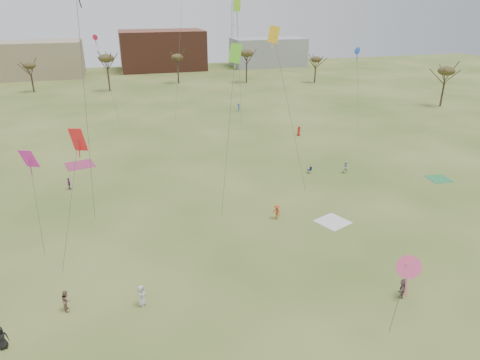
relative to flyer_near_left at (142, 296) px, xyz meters
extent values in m
plane|color=#39581B|center=(10.19, -3.17, -0.86)|extent=(260.00, 260.00, 0.00)
imported|color=#BBBBBB|center=(0.00, 0.00, 0.00)|extent=(0.92, 1.00, 1.71)
imported|color=#916D5C|center=(-5.37, 0.99, -0.01)|extent=(0.74, 0.90, 1.69)
imported|color=brown|center=(19.42, -4.52, -0.06)|extent=(1.34, 1.42, 1.60)
imported|color=black|center=(-9.17, -1.93, -0.01)|extent=(0.95, 0.75, 1.70)
imported|color=#BB4E23|center=(14.59, 10.29, -0.06)|extent=(0.99, 1.18, 1.59)
imported|color=#883985|center=(-6.91, 24.24, -0.11)|extent=(0.48, 0.91, 1.49)
imported|color=silver|center=(27.79, 19.76, 0.00)|extent=(1.04, 1.05, 1.71)
imported|color=red|center=(28.52, 37.19, -0.04)|extent=(0.92, 0.76, 1.63)
imported|color=#2333A0|center=(23.35, 56.21, -0.07)|extent=(0.96, 1.17, 1.58)
cube|color=white|center=(19.96, 7.97, -0.85)|extent=(3.79, 3.79, 0.03)
cube|color=#A1315A|center=(-6.19, 32.62, -0.85)|extent=(4.38, 4.38, 0.03)
cube|color=#2F824B|center=(38.36, 14.70, -0.85)|extent=(2.89, 2.89, 0.03)
cube|color=#151E3B|center=(23.21, 21.14, -0.44)|extent=(0.55, 0.55, 0.04)
cube|color=#151E3B|center=(23.44, 21.16, -0.21)|extent=(0.18, 0.51, 0.44)
cone|color=#C4143B|center=(-2.62, 49.92, 14.64)|extent=(0.91, 0.07, 0.91)
cube|color=#C4143B|center=(-2.62, 49.92, 14.06)|extent=(0.08, 0.08, 1.50)
cylinder|color=#4C4C51|center=(-1.43, 49.94, 7.34)|extent=(2.42, 0.06, 14.60)
cube|color=#D525A3|center=(-8.03, 11.04, 7.83)|extent=(0.96, 0.96, 1.89)
cube|color=#D525A3|center=(-8.03, 11.04, 7.17)|extent=(0.08, 0.08, 1.70)
cylinder|color=#4C4C51|center=(-7.84, 9.45, 3.94)|extent=(0.42, 3.23, 7.80)
cone|color=blue|center=(36.59, 34.71, 12.93)|extent=(1.13, 0.08, 1.13)
cube|color=blue|center=(36.59, 34.71, 12.21)|extent=(0.08, 0.08, 1.85)
cylinder|color=#4C4C51|center=(36.61, 33.29, 6.49)|extent=(0.07, 2.87, 12.89)
cube|color=#85D423|center=(19.31, 42.58, 19.55)|extent=(0.99, 0.99, 1.95)
cube|color=#85D423|center=(19.31, 42.58, 18.87)|extent=(0.08, 0.08, 1.75)
cylinder|color=#4C4C51|center=(19.35, 41.36, 9.80)|extent=(0.13, 2.50, 19.51)
cube|color=yellow|center=(16.57, 18.14, 16.97)|extent=(0.87, 0.87, 1.71)
cube|color=yellow|center=(16.57, 18.14, 16.38)|extent=(0.08, 0.08, 1.54)
cylinder|color=#4C4C51|center=(18.10, 16.27, 8.51)|extent=(3.12, 3.80, 16.94)
cube|color=red|center=(-3.62, 8.59, 9.92)|extent=(0.99, 0.99, 1.95)
cube|color=red|center=(-3.62, 8.59, 9.23)|extent=(0.08, 0.08, 1.76)
cylinder|color=#4C4C51|center=(-4.79, 6.73, 4.98)|extent=(2.39, 3.77, 9.89)
cylinder|color=#4C4C51|center=(11.35, 51.88, 12.99)|extent=(3.83, 5.17, 25.90)
cone|color=#F34C88|center=(16.17, -8.53, 5.14)|extent=(1.56, 0.11, 1.56)
cube|color=#F34C88|center=(16.17, -8.53, 4.15)|extent=(0.08, 0.08, 2.55)
cylinder|color=#4C4C51|center=(15.91, -8.47, 2.59)|extent=(0.56, 0.17, 5.10)
cylinder|color=#4C4C51|center=(-3.05, 13.41, 11.01)|extent=(1.25, 0.92, 21.94)
cube|color=#60CD24|center=(10.70, 12.22, 15.87)|extent=(0.88, 0.88, 1.73)
cube|color=#60CD24|center=(10.70, 12.22, 15.27)|extent=(0.08, 0.08, 1.56)
cylinder|color=#4C4C51|center=(9.70, 11.35, 7.96)|extent=(2.04, 1.79, 15.84)
cylinder|color=#3A2B1E|center=(-19.81, 88.83, 1.30)|extent=(0.40, 0.40, 4.32)
ellipsoid|color=#473D1E|center=(-19.81, 88.83, 5.48)|extent=(3.02, 3.02, 1.58)
cylinder|color=#3A2B1E|center=(-1.81, 84.83, 1.84)|extent=(0.40, 0.40, 5.40)
ellipsoid|color=#473D1E|center=(-1.81, 84.83, 7.06)|extent=(3.78, 3.78, 1.98)
cylinder|color=#3A2B1E|center=(16.19, 90.83, 1.48)|extent=(0.40, 0.40, 4.68)
ellipsoid|color=#473D1E|center=(16.19, 90.83, 6.01)|extent=(3.28, 3.28, 1.72)
cylinder|color=#3A2B1E|center=(34.19, 86.83, 1.78)|extent=(0.40, 0.40, 5.28)
ellipsoid|color=#473D1E|center=(34.19, 86.83, 6.89)|extent=(3.70, 3.70, 1.94)
cylinder|color=#3A2B1E|center=(52.19, 81.83, 1.24)|extent=(0.40, 0.40, 4.20)
ellipsoid|color=#473D1E|center=(52.19, 81.83, 5.30)|extent=(2.94, 2.94, 1.54)
cylinder|color=#3A2B1E|center=(66.19, 48.83, 1.66)|extent=(0.40, 0.40, 5.04)
ellipsoid|color=#473D1E|center=(66.19, 48.83, 6.54)|extent=(3.53, 3.53, 1.85)
cube|color=#937F60|center=(-24.81, 111.83, 4.14)|extent=(32.00, 14.00, 10.00)
cube|color=brown|center=(15.19, 116.83, 5.14)|extent=(26.00, 16.00, 12.00)
cube|color=gray|center=(50.19, 114.83, 3.64)|extent=(24.00, 12.00, 9.00)
cylinder|color=#9EA3A8|center=(41.09, 121.83, 18.14)|extent=(0.16, 0.16, 38.00)
cylinder|color=#9EA3A8|center=(39.74, 122.61, 18.14)|extent=(0.16, 0.16, 38.00)
cylinder|color=#9EA3A8|center=(39.74, 121.05, 18.14)|extent=(0.16, 0.16, 38.00)
camera|label=1|loc=(-0.13, -27.47, 20.60)|focal=32.39mm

